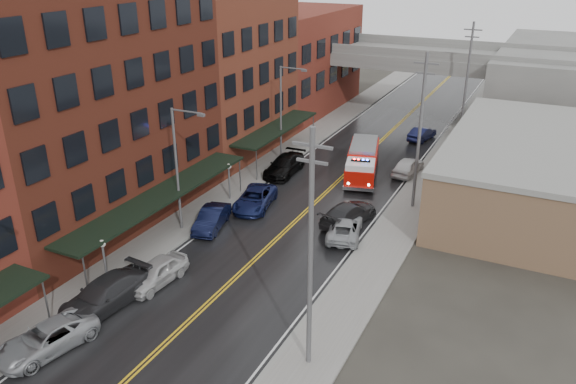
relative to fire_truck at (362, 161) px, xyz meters
The scene contains 30 objects.
road 9.53m from the fire_truck, 99.41° to the right, with size 11.00×160.00×0.02m, color black.
sidewalk_left 12.90m from the fire_truck, 133.59° to the right, with size 3.00×160.00×0.15m, color slate.
sidewalk_right 11.03m from the fire_truck, 58.18° to the right, with size 3.00×160.00×0.15m, color slate.
curb_left 11.83m from the fire_truck, 127.74° to the right, with size 0.30×160.00×0.15m, color gray.
curb_right 10.26m from the fire_truck, 66.11° to the right, with size 0.30×160.00×0.15m, color gray.
brick_building_b 23.26m from the fire_truck, 132.34° to the right, with size 9.00×20.00×18.00m, color #4D1C14.
brick_building_c 16.04m from the fire_truck, behind, with size 9.00×15.00×15.00m, color brown.
brick_building_far 24.30m from the fire_truck, 128.41° to the left, with size 9.00×20.00×12.00m, color maroon.
tan_building 14.51m from the fire_truck, ahead, with size 14.00×22.00×5.00m, color brown.
awning_1 18.68m from the fire_truck, 119.01° to the right, with size 2.60×18.00×3.09m.
awning_2 9.22m from the fire_truck, behind, with size 2.60×13.00×3.09m.
globe_lamp_1 24.61m from the fire_truck, 108.82° to the right, with size 0.44×0.44×3.12m.
globe_lamp_2 12.24m from the fire_truck, 130.53° to the right, with size 0.44×0.44×3.12m.
street_lamp_1 17.67m from the fire_truck, 117.88° to the right, with size 2.64×0.22×9.00m.
street_lamp_2 8.90m from the fire_truck, behind, with size 2.64×0.22×9.00m.
utility_pole_0 25.39m from the fire_truck, 76.88° to the right, with size 1.80×0.24×12.00m.
utility_pole_1 8.55m from the fire_truck, 37.12° to the right, with size 1.80×0.24×12.00m.
utility_pole_2 17.37m from the fire_truck, 70.19° to the left, with size 1.80×0.24×12.00m.
overpass 23.20m from the fire_truck, 93.87° to the left, with size 40.00×10.00×7.50m.
fire_truck is the anchor object (origin of this frame).
parked_car_left_2 29.82m from the fire_truck, 102.67° to the right, with size 2.34×5.07×1.41m, color #9B9EA2.
parked_car_left_3 25.83m from the fire_truck, 104.67° to the right, with size 2.34×5.75×1.67m, color #2A2A2C.
parked_car_left_4 22.44m from the fire_truck, 104.18° to the right, with size 1.81×4.50×1.53m, color #BBBBBB.
parked_car_left_5 15.53m from the fire_truck, 114.92° to the right, with size 1.57×4.52×1.49m, color black.
parked_car_left_6 11.07m from the fire_truck, 119.58° to the right, with size 2.44×5.28×1.47m, color #131C4A.
parked_car_left_7 6.93m from the fire_truck, 161.59° to the right, with size 2.26×5.57×1.62m, color black.
parked_car_right_0 11.41m from the fire_truck, 77.04° to the right, with size 2.24×4.87×1.35m, color #93979A.
parked_car_right_1 9.28m from the fire_truck, 77.11° to the right, with size 2.20×5.40×1.57m, color #232426.
parked_car_right_2 4.35m from the fire_truck, 35.99° to the left, with size 1.83×4.55×1.55m, color silver.
parked_car_right_3 13.13m from the fire_truck, 80.26° to the left, with size 1.49×4.27×1.41m, color black.
Camera 1 is at (15.83, -5.03, 18.57)m, focal length 35.00 mm.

